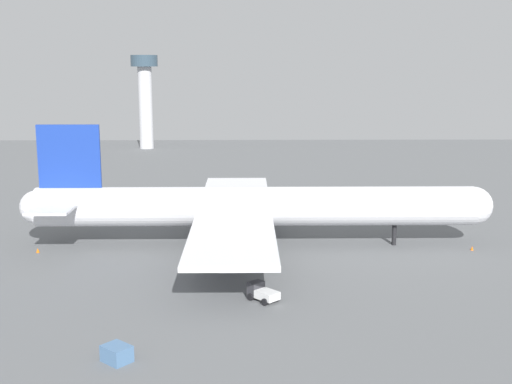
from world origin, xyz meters
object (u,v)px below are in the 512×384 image
at_px(catering_truck, 262,292).
at_px(cargo_container_aft, 117,354).
at_px(safety_cone_nose, 472,248).
at_px(cargo_airplane, 253,207).
at_px(safety_cone_tail, 38,250).
at_px(control_tower, 145,92).

height_order(catering_truck, cargo_container_aft, catering_truck).
bearing_deg(cargo_container_aft, catering_truck, 48.91).
bearing_deg(safety_cone_nose, cargo_airplane, 174.58).
distance_m(cargo_airplane, catering_truck, 24.84).
distance_m(cargo_airplane, cargo_container_aft, 43.04).
distance_m(safety_cone_nose, safety_cone_tail, 65.82).
xyz_separation_m(cargo_airplane, cargo_container_aft, (-13.31, -40.57, -5.37)).
height_order(cargo_airplane, cargo_container_aft, cargo_airplane).
bearing_deg(control_tower, catering_truck, -76.31).
xyz_separation_m(cargo_airplane, safety_cone_nose, (33.43, -3.17, -5.85)).
distance_m(cargo_container_aft, safety_cone_nose, 59.86).
bearing_deg(catering_truck, safety_cone_nose, 32.98).
xyz_separation_m(safety_cone_tail, control_tower, (-2.33, 125.43, 18.36)).
bearing_deg(catering_truck, cargo_container_aft, -131.09).
bearing_deg(safety_cone_tail, catering_truck, -31.96).
distance_m(cargo_airplane, safety_cone_tail, 33.09).
distance_m(catering_truck, cargo_container_aft, 21.62).
distance_m(cargo_airplane, safety_cone_nose, 34.09).
bearing_deg(safety_cone_nose, cargo_container_aft, -141.33).
bearing_deg(cargo_airplane, catering_truck, -87.88).
distance_m(catering_truck, control_tower, 151.52).
bearing_deg(cargo_container_aft, safety_cone_tail, 117.24).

